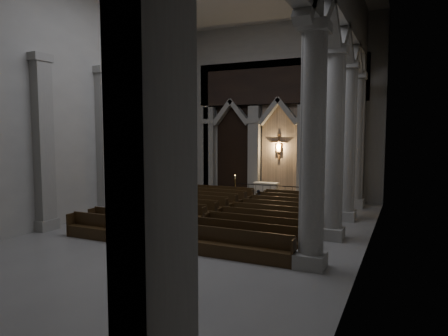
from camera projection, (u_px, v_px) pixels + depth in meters
name	position (u px, v px, depth m)	size (l,w,h in m)	color
room	(200.00, 61.00, 17.25)	(24.00, 24.10, 12.00)	gray
sanctuary_wall	(279.00, 102.00, 27.76)	(14.00, 0.77, 12.00)	#99978F
right_arcade	(335.00, 50.00, 16.12)	(1.00, 24.00, 12.00)	#99978F
left_pilasters	(128.00, 143.00, 23.57)	(0.60, 13.00, 8.03)	#99978F
sanctuary_step	(274.00, 197.00, 27.49)	(8.50, 2.60, 0.15)	#99978F
altar	(266.00, 189.00, 27.89)	(1.72, 0.69, 0.88)	beige
altar_rail	(270.00, 190.00, 26.74)	(5.23, 0.09, 1.03)	black
candle_stand_left	(235.00, 192.00, 27.60)	(0.27, 0.27, 1.60)	#B49737
candle_stand_right	(311.00, 200.00, 24.71)	(0.22, 0.22, 1.30)	#B49737
pews	(224.00, 215.00, 20.12)	(10.04, 10.83, 1.03)	black
worshipper	(258.00, 200.00, 23.45)	(0.42, 0.28, 1.15)	black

